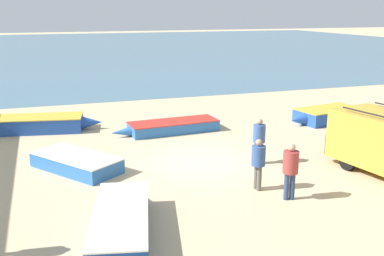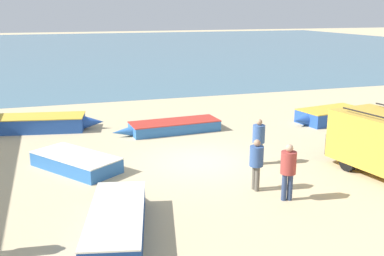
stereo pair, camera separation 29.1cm
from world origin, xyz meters
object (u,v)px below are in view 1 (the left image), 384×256
Objects in this scene: fishing_rowboat_3 at (326,115)px; fishing_rowboat_4 at (74,162)px; fishing_rowboat_1 at (40,124)px; fishing_rowboat_2 at (171,127)px; fisherman_3 at (258,160)px; fisherman_1 at (259,137)px; fishing_rowboat_0 at (122,220)px; fisherman_0 at (291,167)px.

fishing_rowboat_3 is 1.08× the size of fishing_rowboat_4.
fishing_rowboat_2 is (5.65, -2.07, -0.10)m from fishing_rowboat_1.
fishing_rowboat_3 is 2.50× the size of fisherman_3.
fishing_rowboat_0 is at bearing -9.91° from fisherman_1.
fisherman_1 is 2.45m from fisherman_3.
fishing_rowboat_4 is at bearing 34.75° from fishing_rowboat_2.
fishing_rowboat_3 is (11.65, 8.16, 0.00)m from fishing_rowboat_0.
fishing_rowboat_4 is (-4.55, -3.63, 0.02)m from fishing_rowboat_2.
fishing_rowboat_0 is 6.68m from fisherman_1.
fisherman_3 is (6.33, -9.42, 0.63)m from fishing_rowboat_1.
fishing_rowboat_4 is at bearing -56.16° from fisherman_1.
fisherman_1 is 1.03× the size of fisherman_3.
fishing_rowboat_2 is at bearing 87.41° from fisherman_3.
fishing_rowboat_3 reaches higher than fishing_rowboat_0.
fisherman_0 is at bearing -68.65° from fisherman_3.
fishing_rowboat_4 is (-0.76, 5.13, -0.07)m from fishing_rowboat_0.
fishing_rowboat_1 is 5.81m from fishing_rowboat_4.
fishing_rowboat_3 is at bearing -27.36° from fisherman_0.
fishing_rowboat_0 is 4.74m from fisherman_3.
fisherman_0 is at bearing 94.53° from fishing_rowboat_2.
fishing_rowboat_0 is 2.81× the size of fisherman_1.
fishing_rowboat_3 is (13.51, -2.67, -0.01)m from fishing_rowboat_1.
fishing_rowboat_0 is 2.89× the size of fisherman_3.
fisherman_3 is at bearing 42.57° from fisherman_0.
fisherman_3 is at bearing -59.43° from fishing_rowboat_0.
fisherman_0 reaches higher than fishing_rowboat_0.
fisherman_0 is 1.05× the size of fisherman_3.
fisherman_1 is at bearing -33.84° from fishing_rowboat_1.
fishing_rowboat_1 is at bearing -21.18° from fishing_rowboat_3.
fishing_rowboat_2 is 7.88m from fishing_rowboat_3.
fishing_rowboat_3 is 2.43× the size of fisherman_1.
fishing_rowboat_0 is at bearing -69.94° from fishing_rowboat_1.
fishing_rowboat_1 is at bearing -86.72° from fisherman_1.
fishing_rowboat_4 is at bearing 3.74° from fishing_rowboat_3.
fisherman_1 is (7.46, -7.25, 0.66)m from fishing_rowboat_1.
fishing_rowboat_4 is at bearing -68.79° from fishing_rowboat_1.
fishing_rowboat_0 reaches higher than fishing_rowboat_2.
fisherman_3 is (-0.54, 0.97, -0.05)m from fisherman_0.
fisherman_1 is at bearing -139.53° from fishing_rowboat_4.
fisherman_3 reaches higher than fishing_rowboat_4.
fishing_rowboat_3 is 9.87m from fisherman_3.
fisherman_0 is (1.22, -8.31, 0.77)m from fishing_rowboat_2.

